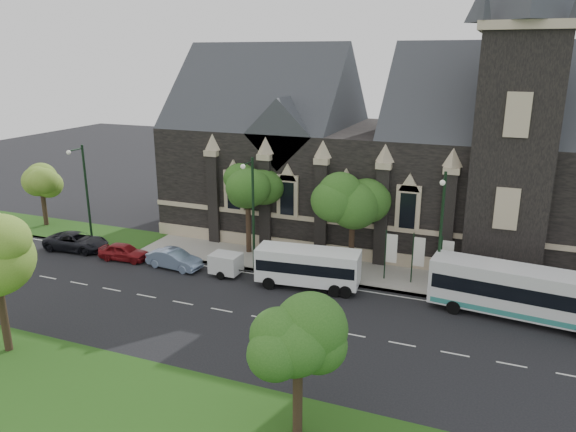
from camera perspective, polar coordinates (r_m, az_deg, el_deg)
The scene contains 19 objects.
ground at distance 35.81m, azimuth -2.68°, elevation -10.62°, with size 160.00×160.00×0.00m, color black.
sidewalk at distance 43.82m, azimuth 2.44°, elevation -5.25°, with size 80.00×5.00×0.15m, color gray.
museum at distance 49.12m, azimuth 11.87°, elevation 6.63°, with size 40.00×17.70×29.90m.
tree_park_east at distance 23.95m, azimuth 1.60°, elevation -12.77°, with size 3.40×3.40×6.28m.
tree_walk_right at distance 42.27m, azimuth 7.20°, elevation 2.00°, with size 4.08×4.08×7.80m.
tree_walk_left at distance 45.27m, azimuth -3.91°, elevation 2.97°, with size 3.91×3.91×7.64m.
tree_walk_far at distance 57.95m, azimuth -24.24°, elevation 3.41°, with size 3.40×3.40×6.28m.
street_lamp_near at distance 37.91m, azimuth 15.71°, elevation -1.32°, with size 0.36×1.88×9.00m.
street_lamp_mid at distance 41.53m, azimuth -3.79°, elevation 0.83°, with size 0.36×1.88×9.00m.
street_lamp_far at distance 50.33m, azimuth -20.51°, elevation 2.60°, with size 0.36×1.88×9.00m.
banner_flag_left at distance 41.05m, azimuth 10.57°, elevation -3.62°, with size 0.90×0.10×4.00m.
banner_flag_center at distance 40.76m, azimuth 13.33°, elevation -3.94°, with size 0.90×0.10×4.00m.
banner_flag_right at distance 40.56m, azimuth 16.13°, elevation -4.26°, with size 0.90×0.10×4.00m.
tour_coach at distance 37.88m, azimuth 23.64°, elevation -7.39°, with size 11.95×3.72×3.43m.
shuttle_bus at distance 39.60m, azimuth 2.13°, elevation -5.21°, with size 7.68×3.29×2.88m.
box_trailer at distance 42.08m, azimuth -6.53°, elevation -4.95°, with size 3.29×1.93×1.75m.
sedan at distance 44.23m, azimuth -11.83°, elevation -4.45°, with size 1.60×4.59×1.51m, color #7B8FB2.
car_far_red at distance 47.01m, azimuth -16.84°, elevation -3.61°, with size 1.69×4.19×1.43m, color maroon.
car_far_black at distance 50.72m, azimuth -21.30°, elevation -2.50°, with size 2.56×5.55×1.54m, color black.
Camera 1 is at (13.27, -28.97, 16.35)m, focal length 33.92 mm.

